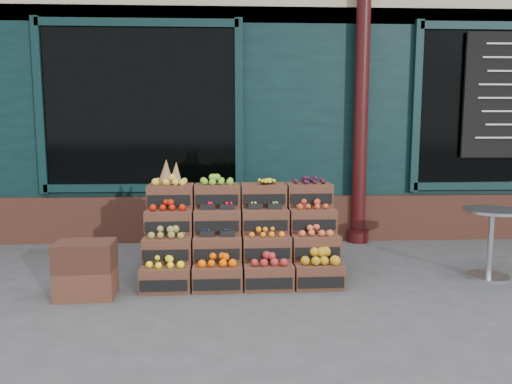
{
  "coord_description": "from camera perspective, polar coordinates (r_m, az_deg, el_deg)",
  "views": [
    {
      "loc": [
        -0.43,
        -4.3,
        1.53
      ],
      "look_at": [
        -0.2,
        0.7,
        0.85
      ],
      "focal_mm": 35.0,
      "sensor_mm": 36.0,
      "label": 1
    }
  ],
  "objects": [
    {
      "name": "shopkeeper",
      "position": [
        7.22,
        -10.94,
        4.04
      ],
      "size": [
        0.92,
        0.76,
        2.17
      ],
      "primitive_type": "imported",
      "rotation": [
        0.0,
        0.0,
        2.78
      ],
      "color": "#1A5C30",
      "rests_on": "ground"
    },
    {
      "name": "shop_facade",
      "position": [
        9.46,
        -0.0,
        12.97
      ],
      "size": [
        12.0,
        6.24,
        4.8
      ],
      "color": "black",
      "rests_on": "ground"
    },
    {
      "name": "crate_display",
      "position": [
        5.05,
        -1.74,
        -5.6
      ],
      "size": [
        1.91,
        0.96,
        1.18
      ],
      "rotation": [
        0.0,
        0.0,
        0.02
      ],
      "color": "#522E20",
      "rests_on": "ground"
    },
    {
      "name": "ground",
      "position": [
        4.58,
        2.96,
        -11.77
      ],
      "size": [
        60.0,
        60.0,
        0.0
      ],
      "primitive_type": "plane",
      "color": "#434345",
      "rests_on": "ground"
    },
    {
      "name": "spare_crates",
      "position": [
        4.72,
        -18.89,
        -8.38
      ],
      "size": [
        0.52,
        0.37,
        0.5
      ],
      "rotation": [
        0.0,
        0.0,
        0.04
      ],
      "color": "#522E20",
      "rests_on": "ground"
    },
    {
      "name": "bistro_table",
      "position": [
        5.49,
        25.25,
        -4.49
      ],
      "size": [
        0.56,
        0.56,
        0.7
      ],
      "rotation": [
        0.0,
        0.0,
        0.08
      ],
      "color": "#B4B6BC",
      "rests_on": "ground"
    }
  ]
}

